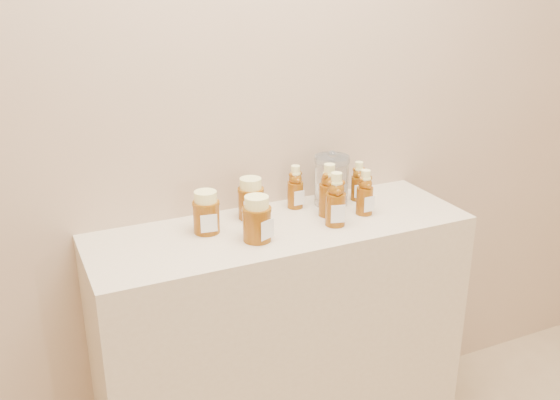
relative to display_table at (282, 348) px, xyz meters
name	(u,v)px	position (x,y,z in m)	size (l,w,h in m)	color
wall_back	(255,71)	(0.00, 0.20, 0.90)	(3.50, 0.02, 2.70)	tan
display_table	(282,348)	(0.00, 0.00, 0.00)	(1.20, 0.40, 0.90)	#C7B492
bear_bottle_back_left	(295,184)	(0.11, 0.12, 0.53)	(0.06, 0.06, 0.16)	#683308
bear_bottle_back_mid	(329,187)	(0.17, 0.02, 0.55)	(0.07, 0.07, 0.20)	#683308
bear_bottle_back_right	(359,179)	(0.34, 0.10, 0.53)	(0.05, 0.05, 0.15)	#683308
bear_bottle_front_left	(336,196)	(0.15, -0.06, 0.55)	(0.07, 0.07, 0.19)	#683308
bear_bottle_front_right	(365,189)	(0.29, -0.02, 0.53)	(0.06, 0.06, 0.17)	#683308
honey_jar_left	(206,212)	(-0.23, 0.05, 0.52)	(0.08, 0.08, 0.13)	#683308
honey_jar_back	(251,198)	(-0.06, 0.10, 0.52)	(0.09, 0.09, 0.13)	#683308
honey_jar_front	(257,219)	(-0.11, -0.07, 0.52)	(0.09, 0.09, 0.14)	#683308
glass_canister	(332,178)	(0.23, 0.10, 0.54)	(0.12, 0.12, 0.18)	white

